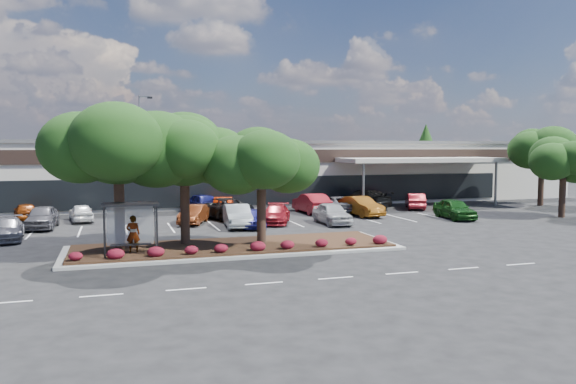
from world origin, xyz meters
name	(u,v)px	position (x,y,z in m)	size (l,w,h in m)	color
ground	(290,261)	(0.00, 0.00, 0.00)	(160.00, 160.00, 0.00)	black
retail_store	(195,170)	(0.06, 33.91, 3.15)	(80.40, 25.20, 6.25)	beige
landscape_island	(234,247)	(-2.00, 4.00, 0.12)	(18.00, 6.00, 0.26)	#A1A19C
lane_markings	(241,231)	(-0.14, 10.42, 0.01)	(33.12, 20.06, 0.01)	silver
shrub_row	(242,247)	(-2.00, 1.90, 0.51)	(17.00, 0.80, 0.50)	maroon
bus_shelter	(130,214)	(-7.50, 2.95, 2.31)	(2.75, 1.55, 2.59)	black
island_tree_west	(119,174)	(-8.00, 4.50, 4.21)	(7.20, 7.20, 7.89)	#1B3611
island_tree_mid	(185,178)	(-4.50, 5.20, 3.92)	(6.60, 6.60, 7.32)	#1B3611
island_tree_east	(261,186)	(-0.50, 3.70, 3.51)	(5.80, 5.80, 6.50)	#1B3611
tree_east_near	(563,177)	(26.00, 10.00, 3.25)	(5.60, 5.60, 6.51)	#1B3611
tree_east_far	(542,166)	(31.00, 18.00, 3.81)	(6.40, 6.40, 7.62)	#1B3611
conifer_north_east	(426,155)	(34.00, 44.00, 4.50)	(3.96, 3.96, 9.00)	#1B3611
person_waiting	(133,234)	(-7.37, 3.33, 1.21)	(0.69, 0.46, 1.90)	#594C47
light_pole	(142,158)	(-5.72, 28.04, 4.64)	(1.38, 0.86, 10.43)	#A1A19C
car_0	(7,229)	(-14.53, 11.11, 0.67)	(1.88, 4.62, 1.34)	slate
car_1	(42,217)	(-13.05, 15.75, 0.80)	(1.88, 4.67, 1.59)	#525159
car_2	(194,214)	(-2.70, 15.09, 0.69)	(1.46, 4.20, 1.38)	#652911
car_3	(253,218)	(1.00, 11.74, 0.68)	(1.61, 4.00, 1.36)	navy
car_4	(237,216)	(0.01, 12.39, 0.79)	(1.67, 4.79, 1.58)	#A6ADB2
car_5	(276,214)	(3.12, 13.41, 0.68)	(1.91, 4.70, 1.36)	maroon
car_6	(332,213)	(7.00, 11.93, 0.78)	(1.85, 4.60, 1.57)	#B6B6B6
car_7	(360,206)	(10.97, 15.65, 0.80)	(1.68, 4.83, 1.59)	brown
car_8	(455,209)	(17.26, 11.76, 0.79)	(1.87, 4.65, 1.58)	#154614
car_9	(26,212)	(-14.74, 20.63, 0.69)	(1.63, 4.04, 1.38)	#7A2E09
car_10	(81,213)	(-10.65, 18.77, 0.67)	(1.59, 3.96, 1.35)	silver
car_11	(201,203)	(-1.13, 21.98, 0.84)	(1.99, 4.96, 1.69)	#131556
car_12	(221,208)	(-0.16, 17.61, 0.82)	(2.72, 5.91, 1.64)	black
car_13	(224,205)	(0.61, 20.73, 0.71)	(1.51, 4.33, 1.43)	#9B1D01
car_14	(311,203)	(7.82, 18.75, 0.84)	(1.79, 5.13, 1.69)	maroon
car_15	(337,205)	(9.93, 18.07, 0.73)	(2.41, 5.24, 1.46)	#4E4E54
car_16	(364,199)	(13.82, 21.06, 0.86)	(2.40, 5.91, 1.72)	black
car_17	(415,201)	(17.99, 19.03, 0.71)	(1.51, 4.32, 1.42)	maroon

